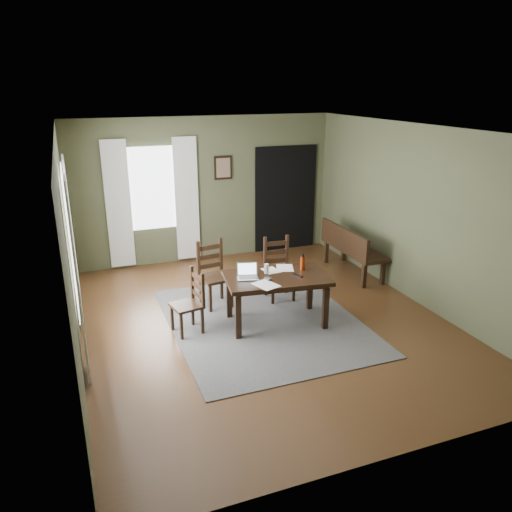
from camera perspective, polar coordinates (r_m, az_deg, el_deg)
name	(u,v)px	position (r m, az deg, el deg)	size (l,w,h in m)	color
ground	(263,321)	(7.27, 0.85, -7.48)	(5.00, 6.00, 0.01)	#492C16
room_shell	(264,199)	(6.66, 0.92, 6.56)	(5.02, 6.02, 2.71)	#494D32
rug	(263,321)	(7.27, 0.85, -7.40)	(2.60, 3.20, 0.01)	#474747
dining_table	(276,282)	(6.97, 2.36, -2.97)	(1.52, 1.03, 0.71)	black
chair_end	(190,303)	(6.86, -7.59, -5.32)	(0.45, 0.45, 0.88)	black
chair_back_left	(214,275)	(7.63, -4.82, -2.13)	(0.50, 0.50, 1.00)	black
chair_back_right	(279,269)	(7.86, 2.62, -1.53)	(0.46, 0.46, 0.98)	black
bench	(350,246)	(9.00, 10.72, 1.10)	(0.49, 1.53, 0.86)	black
laptop	(247,274)	(6.86, -0.98, -2.05)	(0.34, 0.29, 0.20)	#B7B7BC
computer_mouse	(268,279)	(6.78, 1.40, -2.64)	(0.06, 0.10, 0.03)	#3F3F42
tv_remote	(297,275)	(6.94, 4.75, -2.24)	(0.05, 0.16, 0.02)	black
drinking_glass	(267,269)	(7.00, 1.21, -1.45)	(0.06, 0.06, 0.14)	silver
water_bottle	(303,263)	(7.15, 5.34, -0.78)	(0.09, 0.09, 0.23)	#AC310D
paper_c	(271,270)	(7.13, 1.70, -1.65)	(0.20, 0.27, 0.00)	white
paper_d	(285,268)	(7.24, 3.31, -1.36)	(0.24, 0.31, 0.00)	white
paper_e	(266,285)	(6.63, 1.14, -3.31)	(0.26, 0.33, 0.00)	white
window_left	(70,240)	(6.50, -20.50, 1.77)	(0.01, 1.30, 1.70)	white
window_back	(152,188)	(9.29, -11.79, 7.57)	(1.00, 0.01, 1.50)	white
curtain_left_near	(77,282)	(5.80, -19.73, -2.81)	(0.03, 0.48, 2.30)	silver
curtain_left_far	(73,240)	(7.35, -20.19, 1.71)	(0.03, 0.48, 2.30)	silver
curtain_back_left	(118,205)	(9.24, -15.45, 5.62)	(0.44, 0.03, 2.30)	silver
curtain_back_right	(187,200)	(9.43, -7.92, 6.40)	(0.44, 0.03, 2.30)	silver
framed_picture	(223,168)	(9.54, -3.78, 10.05)	(0.34, 0.03, 0.44)	black
doorway_back	(286,199)	(10.12, 3.39, 6.55)	(1.30, 0.03, 2.10)	black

